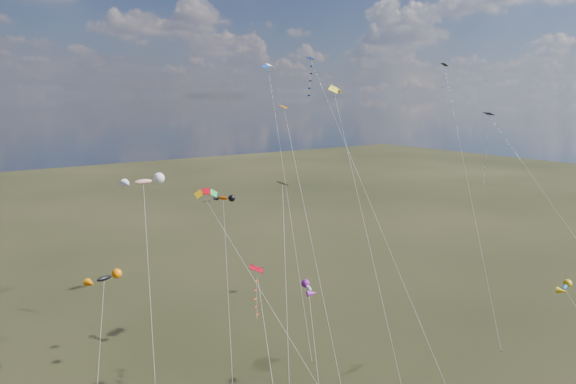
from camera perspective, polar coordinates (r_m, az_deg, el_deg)
diamond_black_high at (r=75.70m, az=17.21°, el=9.93°), size 9.16×17.68×33.57m
diamond_navy_tall at (r=54.95m, az=3.68°, el=9.92°), size 1.00×22.43×33.19m
diamond_black_mid at (r=47.34m, az=-0.38°, el=-6.04°), size 6.17×10.09×21.02m
diamond_red_low at (r=41.00m, az=-3.31°, el=-12.13°), size 4.33×11.32×15.97m
diamond_navy_right at (r=52.49m, az=22.21°, el=3.12°), size 5.32×21.80×27.53m
diamond_orange_center at (r=48.85m, az=1.82°, el=-1.57°), size 4.49×16.62×28.13m
parafoil_yellow at (r=60.17m, az=5.31°, el=11.33°), size 7.85×20.16×30.63m
parafoil_blue_white at (r=75.03m, az=-2.10°, el=13.71°), size 9.89×22.64×33.93m
parafoil_tricolor at (r=45.59m, az=-8.95°, el=-0.13°), size 7.22×16.14×21.31m
novelty_black_orange at (r=50.41m, az=-19.76°, el=-9.07°), size 5.08×7.22×13.16m
novelty_orange_black at (r=59.83m, az=-7.21°, el=-0.78°), size 6.16×12.02×17.85m
novelty_white_purple at (r=47.28m, az=2.32°, el=-10.70°), size 4.98×9.44×12.35m
novelty_redwhite_stripe at (r=53.29m, az=-15.78°, el=1.05°), size 7.76×18.18×21.30m
novelty_blue_yellow at (r=55.17m, az=28.44°, el=-9.31°), size 6.00×6.79×11.90m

